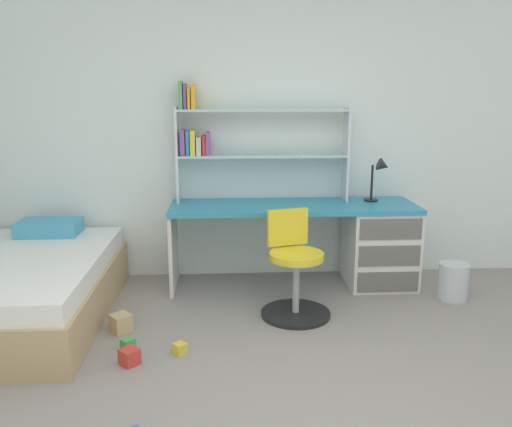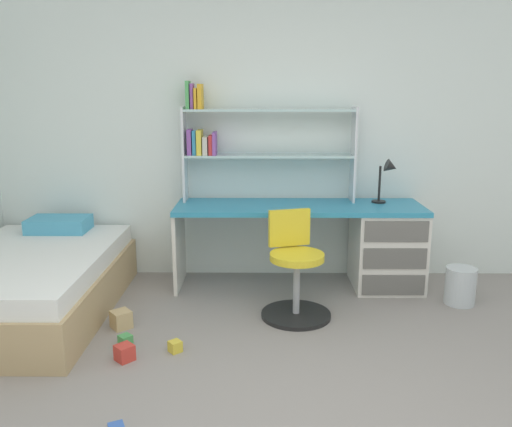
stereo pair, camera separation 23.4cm
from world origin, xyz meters
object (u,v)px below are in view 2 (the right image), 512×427
(desk_lamp, at_px, (388,174))
(toy_block_green_4, at_px, (125,341))
(desk, at_px, (363,241))
(toy_block_natural_1, at_px, (121,319))
(toy_block_yellow_3, at_px, (175,346))
(swivel_chair, at_px, (295,276))
(bed_platform, at_px, (30,283))
(bookshelf_hutch, at_px, (245,136))
(waste_bin, at_px, (460,286))
(toy_block_red_0, at_px, (125,353))

(desk_lamp, xyz_separation_m, toy_block_green_4, (-1.97, -1.21, -0.93))
(desk, height_order, toy_block_natural_1, desk)
(toy_block_yellow_3, bearing_deg, swivel_chair, 35.89)
(swivel_chair, distance_m, bed_platform, 2.00)
(desk_lamp, bearing_deg, toy_block_natural_1, -155.73)
(desk, relative_size, toy_block_natural_1, 16.51)
(desk_lamp, xyz_separation_m, swivel_chair, (-0.82, -0.70, -0.66))
(swivel_chair, height_order, toy_block_natural_1, swivel_chair)
(bookshelf_hutch, relative_size, waste_bin, 4.95)
(desk_lamp, distance_m, bed_platform, 2.98)
(bookshelf_hutch, xyz_separation_m, desk_lamp, (1.21, -0.11, -0.31))
(toy_block_red_0, bearing_deg, bookshelf_hutch, 64.64)
(bookshelf_hutch, height_order, swivel_chair, bookshelf_hutch)
(toy_block_yellow_3, bearing_deg, desk, 40.37)
(swivel_chair, relative_size, waste_bin, 2.64)
(bed_platform, xyz_separation_m, toy_block_red_0, (0.89, -0.73, -0.19))
(toy_block_natural_1, bearing_deg, desk_lamp, 24.27)
(bookshelf_hutch, bearing_deg, toy_block_green_4, -119.94)
(bookshelf_hutch, relative_size, desk_lamp, 3.84)
(toy_block_green_4, bearing_deg, toy_block_natural_1, 109.49)
(desk_lamp, xyz_separation_m, toy_block_natural_1, (-2.07, -0.93, -0.91))
(desk, bearing_deg, toy_block_red_0, -142.44)
(desk_lamp, height_order, toy_block_green_4, desk_lamp)
(bookshelf_hutch, relative_size, bed_platform, 0.80)
(swivel_chair, distance_m, waste_bin, 1.35)
(waste_bin, distance_m, toy_block_natural_1, 2.62)
(waste_bin, relative_size, toy_block_red_0, 2.92)
(bookshelf_hutch, xyz_separation_m, swivel_chair, (0.39, -0.81, -0.97))
(desk_lamp, relative_size, toy_block_yellow_3, 5.24)
(bookshelf_hutch, xyz_separation_m, toy_block_natural_1, (-0.86, -1.04, -1.21))
(bed_platform, bearing_deg, toy_block_natural_1, -19.19)
(desk, distance_m, toy_block_green_4, 2.14)
(desk, relative_size, waste_bin, 7.00)
(desk, relative_size, bookshelf_hutch, 1.41)
(desk_lamp, xyz_separation_m, waste_bin, (0.50, -0.47, -0.82))
(waste_bin, distance_m, toy_block_yellow_3, 2.29)
(desk_lamp, distance_m, toy_block_red_0, 2.55)
(swivel_chair, relative_size, toy_block_yellow_3, 10.73)
(desk, xyz_separation_m, toy_block_natural_1, (-1.87, -0.86, -0.34))
(bookshelf_hutch, xyz_separation_m, toy_block_green_4, (-0.76, -1.32, -1.24))
(toy_block_red_0, bearing_deg, waste_bin, 20.97)
(desk_lamp, relative_size, waste_bin, 1.29)
(waste_bin, relative_size, toy_block_natural_1, 2.36)
(toy_block_green_4, bearing_deg, desk, 32.69)
(toy_block_natural_1, bearing_deg, swivel_chair, 10.48)
(desk_lamp, relative_size, bed_platform, 0.21)
(bookshelf_hutch, bearing_deg, toy_block_natural_1, -129.45)
(toy_block_natural_1, bearing_deg, bed_platform, 160.81)
(bed_platform, bearing_deg, toy_block_red_0, -39.41)
(desk_lamp, height_order, toy_block_red_0, desk_lamp)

